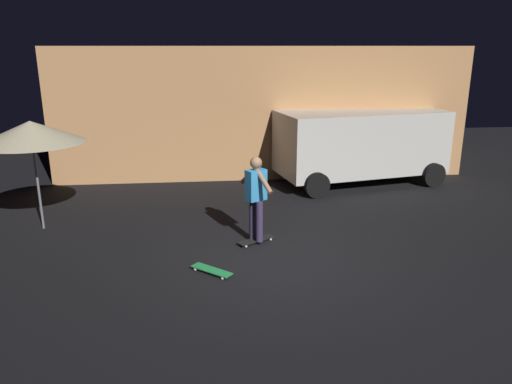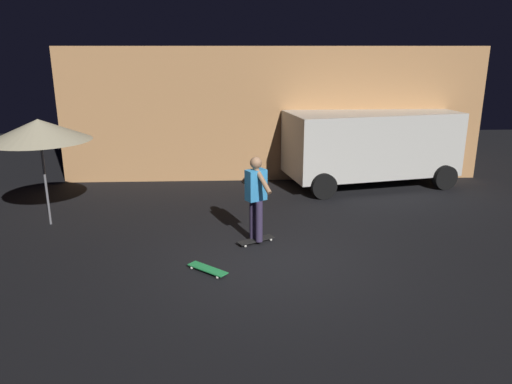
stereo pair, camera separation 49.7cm
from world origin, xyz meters
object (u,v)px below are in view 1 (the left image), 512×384
object	(u,v)px
skateboard_ridden	(256,240)
skateboard_spare	(212,270)
skater	(256,193)
parked_van	(361,142)
patio_umbrella	(31,132)

from	to	relation	value
skateboard_ridden	skateboard_spare	bearing A→B (deg)	-125.22
skateboard_spare	skater	xyz separation A→B (m)	(0.89, 1.27, 0.98)
parked_van	skater	size ratio (longest dim) A/B	2.93
patio_umbrella	parked_van	bearing A→B (deg)	20.30
skater	skateboard_ridden	bearing A→B (deg)	0.00
patio_umbrella	skater	size ratio (longest dim) A/B	1.38
skateboard_spare	skater	bearing A→B (deg)	54.78
skateboard_ridden	parked_van	bearing A→B (deg)	50.86
patio_umbrella	skateboard_ridden	xyz separation A→B (m)	(4.44, -1.26, -2.02)
skateboard_ridden	skater	world-z (taller)	skater
skateboard_spare	skater	distance (m)	1.83
skateboard_spare	skater	world-z (taller)	skater
patio_umbrella	skateboard_spare	bearing A→B (deg)	-35.45
patio_umbrella	skateboard_spare	size ratio (longest dim) A/B	3.18
patio_umbrella	skater	distance (m)	4.73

